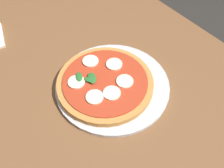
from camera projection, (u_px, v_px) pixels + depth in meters
dining_table at (99, 112)px, 0.82m from camera, size 1.52×0.95×0.74m
serving_tray at (112, 85)px, 0.76m from camera, size 0.34×0.34×0.01m
pizza at (105, 83)px, 0.75m from camera, size 0.28×0.28×0.03m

